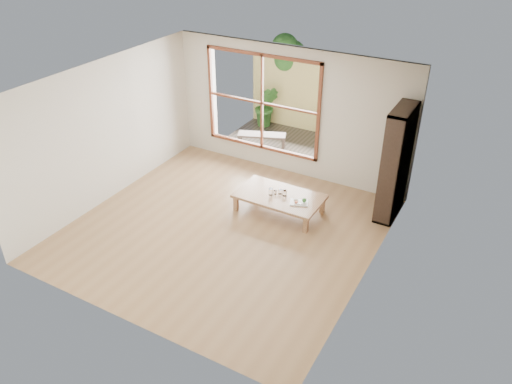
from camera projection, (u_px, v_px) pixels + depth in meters
ground at (226, 229)px, 8.67m from camera, size 5.00×5.00×0.00m
low_table at (279, 197)px, 9.01m from camera, size 1.56×0.89×0.34m
floor_cushion at (266, 193)px, 9.65m from camera, size 0.64×0.64×0.07m
bookshelf at (396, 163)px, 8.60m from camera, size 0.32×0.91×2.02m
glass_tall at (271, 192)px, 8.96m from camera, size 0.07×0.07×0.13m
glass_mid at (285, 193)px, 8.95m from camera, size 0.07×0.07×0.11m
glass_short at (280, 192)px, 9.01m from camera, size 0.06×0.06×0.08m
glass_small at (275, 192)px, 9.01m from camera, size 0.06×0.06×0.07m
food_tray at (300, 202)px, 8.74m from camera, size 0.37×0.32×0.10m
deck at (285, 145)px, 11.59m from camera, size 2.80×2.00×0.05m
garden_bench at (262, 136)px, 11.25m from camera, size 1.12×0.69×0.34m
bamboo_fence at (305, 95)px, 11.88m from camera, size 2.80×0.06×1.80m
shrub_right at (337, 125)px, 11.41m from camera, size 0.80×0.70×0.86m
shrub_left at (266, 106)px, 12.22m from camera, size 0.68×0.61×1.03m
garden_tree at (286, 57)px, 12.02m from camera, size 1.04×0.85×2.22m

